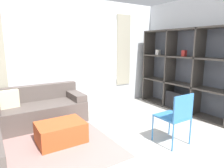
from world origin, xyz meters
name	(u,v)px	position (x,y,z in m)	size (l,w,h in m)	color
wall_back	(69,55)	(0.00, 2.95, 1.36)	(6.27, 0.11, 2.70)	silver
wall_right	(191,55)	(2.57, 1.46, 1.35)	(0.07, 4.11, 2.70)	silver
area_rug	(29,150)	(-1.27, 1.45, 0.01)	(2.56, 2.11, 0.01)	gray
shelving_unit	(184,72)	(2.37, 1.47, 0.96)	(0.42, 2.45, 1.98)	#515660
couch_main	(38,110)	(-0.89, 2.48, 0.29)	(1.85, 0.84, 0.77)	#564C47
ottoman	(61,132)	(-0.75, 1.43, 0.17)	(0.76, 0.56, 0.35)	#B74C23
folding_chair	(176,114)	(0.80, 0.35, 0.52)	(0.44, 0.46, 0.86)	#3375B7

